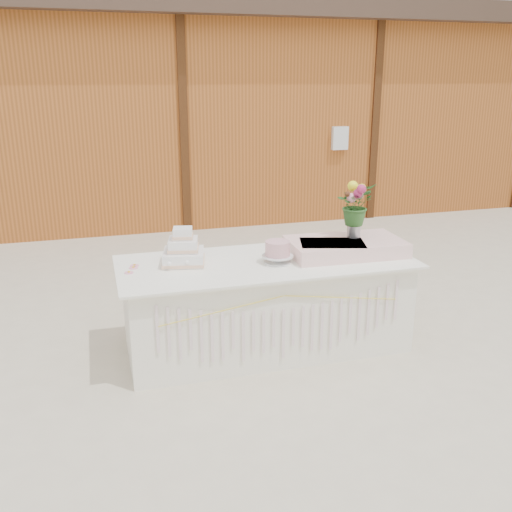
# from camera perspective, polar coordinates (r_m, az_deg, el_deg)

# --- Properties ---
(ground) EXTENTS (80.00, 80.00, 0.00)m
(ground) POSITION_cam_1_polar(r_m,az_deg,el_deg) (4.93, 0.98, -9.02)
(ground) COLOR beige
(ground) RESTS_ON ground
(barn) EXTENTS (12.60, 4.60, 3.30)m
(barn) POSITION_cam_1_polar(r_m,az_deg,el_deg) (10.30, -9.17, 14.36)
(barn) COLOR #A65822
(barn) RESTS_ON ground
(cake_table) EXTENTS (2.40, 1.00, 0.77)m
(cake_table) POSITION_cam_1_polar(r_m,az_deg,el_deg) (4.77, 1.02, -4.88)
(cake_table) COLOR white
(cake_table) RESTS_ON ground
(wedding_cake) EXTENTS (0.39, 0.39, 0.30)m
(wedding_cake) POSITION_cam_1_polar(r_m,az_deg,el_deg) (4.58, -7.27, 0.44)
(wedding_cake) COLOR white
(wedding_cake) RESTS_ON cake_table
(pink_cake_stand) EXTENTS (0.25, 0.25, 0.18)m
(pink_cake_stand) POSITION_cam_1_polar(r_m,az_deg,el_deg) (4.56, 2.17, 0.51)
(pink_cake_stand) COLOR silver
(pink_cake_stand) RESTS_ON cake_table
(satin_runner) EXTENTS (0.98, 0.59, 0.12)m
(satin_runner) POSITION_cam_1_polar(r_m,az_deg,el_deg) (4.87, 8.91, 0.93)
(satin_runner) COLOR #FFD5CD
(satin_runner) RESTS_ON cake_table
(flower_vase) EXTENTS (0.11, 0.11, 0.16)m
(flower_vase) POSITION_cam_1_polar(r_m,az_deg,el_deg) (4.93, 9.76, 2.77)
(flower_vase) COLOR #AFAFB4
(flower_vase) RESTS_ON satin_runner
(bouquet) EXTENTS (0.41, 0.39, 0.35)m
(bouquet) POSITION_cam_1_polar(r_m,az_deg,el_deg) (4.88, 9.91, 5.65)
(bouquet) COLOR #2E5F26
(bouquet) RESTS_ON flower_vase
(loose_flowers) EXTENTS (0.14, 0.33, 0.02)m
(loose_flowers) POSITION_cam_1_polar(r_m,az_deg,el_deg) (4.55, -12.11, -1.15)
(loose_flowers) COLOR pink
(loose_flowers) RESTS_ON cake_table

